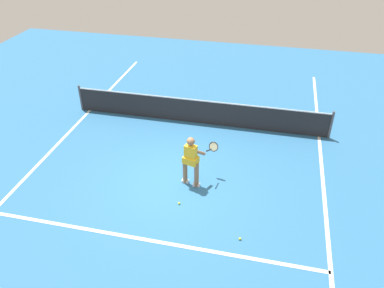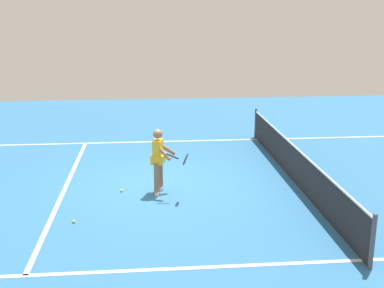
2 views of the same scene
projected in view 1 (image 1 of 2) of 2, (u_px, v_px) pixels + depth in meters
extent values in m
plane|color=teal|center=(173.00, 181.00, 11.04)|extent=(24.95, 24.95, 0.00)
cube|color=white|center=(147.00, 240.00, 9.15)|extent=(8.41, 0.10, 0.01)
cube|color=white|center=(41.00, 161.00, 11.83)|extent=(0.10, 17.19, 0.01)
cube|color=white|center=(325.00, 203.00, 10.25)|extent=(0.10, 17.19, 0.01)
cylinder|color=#4C4C51|center=(81.00, 98.00, 14.41)|extent=(0.08, 0.08, 1.00)
cylinder|color=#4C4C51|center=(331.00, 125.00, 12.72)|extent=(0.08, 0.08, 1.00)
cube|color=#232326|center=(198.00, 112.00, 13.60)|extent=(8.93, 0.02, 0.88)
cube|color=white|center=(198.00, 100.00, 13.35)|extent=(8.93, 0.02, 0.04)
cylinder|color=#8C6647|center=(185.00, 171.00, 10.78)|extent=(0.13, 0.13, 0.78)
cylinder|color=#8C6647|center=(196.00, 175.00, 10.63)|extent=(0.13, 0.13, 0.78)
cube|color=white|center=(185.00, 181.00, 10.97)|extent=(0.20, 0.10, 0.08)
cube|color=white|center=(196.00, 185.00, 10.82)|extent=(0.20, 0.10, 0.08)
cube|color=gold|center=(191.00, 154.00, 10.35)|extent=(0.36, 0.28, 0.52)
cube|color=gold|center=(191.00, 160.00, 10.46)|extent=(0.46, 0.37, 0.20)
sphere|color=#8C6647|center=(191.00, 141.00, 10.13)|extent=(0.22, 0.22, 0.22)
cylinder|color=#8C6647|center=(189.00, 149.00, 10.51)|extent=(0.17, 0.49, 0.37)
cylinder|color=#8C6647|center=(198.00, 152.00, 10.39)|extent=(0.38, 0.42, 0.37)
cylinder|color=black|center=(209.00, 150.00, 10.54)|extent=(0.11, 0.29, 0.14)
torus|color=black|center=(214.00, 147.00, 10.79)|extent=(0.31, 0.19, 0.28)
cylinder|color=beige|center=(214.00, 147.00, 10.79)|extent=(0.26, 0.15, 0.23)
sphere|color=#D1E533|center=(240.00, 239.00, 9.14)|extent=(0.07, 0.07, 0.07)
sphere|color=#D1E533|center=(179.00, 203.00, 10.19)|extent=(0.07, 0.07, 0.07)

